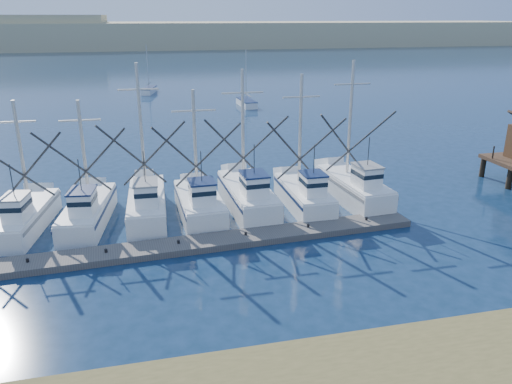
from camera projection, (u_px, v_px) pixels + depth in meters
ground at (343, 296)px, 23.96m from camera, size 500.00×500.00×0.00m
floating_dock at (179, 246)px, 28.63m from camera, size 29.34×3.75×0.39m
dune_ridge at (155, 34)px, 215.00m from camera, size 360.00×60.00×10.00m
trawler_fleet at (184, 203)px, 32.98m from camera, size 28.92×8.22×9.93m
sailboat_near at (247, 103)px, 73.82m from camera, size 2.04×5.90×8.10m
sailboat_far at (149, 90)px, 86.27m from camera, size 2.96×6.27×8.10m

